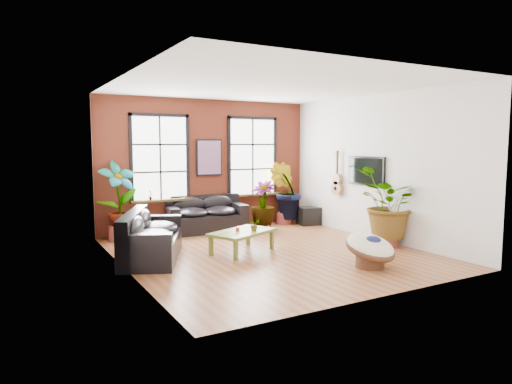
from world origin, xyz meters
TOP-DOWN VIEW (x-y plane):
  - room at (0.00, 0.15)m, footprint 6.04×6.54m
  - sofa_back at (-0.26, 2.90)m, footprint 2.17×1.24m
  - sofa_left at (-2.36, 0.82)m, footprint 1.90×2.59m
  - coffee_table at (-0.48, 0.34)m, footprint 1.65×1.34m
  - papasan_chair at (1.05, -1.91)m, footprint 1.08×1.09m
  - poster at (0.00, 3.18)m, footprint 0.74×0.06m
  - tv_wall_unit at (2.93, 0.60)m, footprint 0.13×1.86m
  - media_box at (2.76, 2.39)m, footprint 0.69×0.61m
  - pot_back_left at (-2.51, 2.86)m, footprint 0.58×0.58m
  - pot_back_right at (2.21, 2.84)m, footprint 0.54×0.54m
  - pot_right_wall at (2.65, -0.75)m, footprint 0.63×0.63m
  - pot_mid at (1.19, 2.31)m, footprint 0.56×0.56m
  - floor_plant_back_left at (-2.49, 2.88)m, footprint 1.08×0.89m
  - floor_plant_back_right at (2.22, 2.82)m, footprint 1.16×1.13m
  - floor_plant_right_wall at (2.65, -0.77)m, footprint 1.83×1.73m
  - floor_plant_mid at (1.18, 2.31)m, footprint 0.93×0.93m
  - table_plant at (-0.25, 0.23)m, footprint 0.27×0.25m
  - sill_plant_left at (-1.65, 3.13)m, footprint 0.17×0.17m
  - sill_plant_right at (1.70, 3.13)m, footprint 0.19×0.19m

SIDE VIEW (x-z plane):
  - pot_mid at x=1.19m, z-range 0.00..0.33m
  - pot_back_right at x=2.21m, z-range 0.00..0.34m
  - pot_back_left at x=-2.51m, z-range 0.00..0.36m
  - pot_right_wall at x=2.65m, z-range 0.00..0.39m
  - media_box at x=2.76m, z-range 0.00..0.51m
  - papasan_chair at x=1.05m, z-range 0.01..0.71m
  - coffee_table at x=-0.48m, z-range 0.13..0.69m
  - sofa_left at x=-2.36m, z-range -0.04..0.90m
  - sofa_back at x=-0.26m, z-range -0.05..0.90m
  - table_plant at x=-0.25m, z-range 0.46..0.72m
  - floor_plant_mid at x=1.18m, z-range 0.14..1.33m
  - floor_plant_back_right at x=2.22m, z-range 0.15..1.79m
  - floor_plant_right_wall at x=2.65m, z-range 0.16..1.79m
  - sill_plant_left at x=-1.65m, z-range 0.90..1.17m
  - sill_plant_right at x=1.70m, z-range 0.90..1.17m
  - floor_plant_back_left at x=-2.49m, z-range 0.15..1.93m
  - tv_wall_unit at x=2.93m, z-range 0.94..2.14m
  - room at x=0.00m, z-range -0.02..3.52m
  - poster at x=0.00m, z-range 1.46..2.44m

